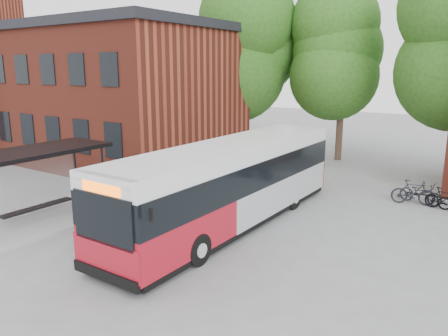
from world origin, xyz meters
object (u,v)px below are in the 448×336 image
Objects in this scene: bus_shelter at (40,185)px; bicycle_0 at (421,193)px; city_bus at (231,185)px; bicycle_1 at (413,192)px; bicycle_3 at (444,199)px.

bus_shelter is 3.77× the size of bicycle_0.
bus_shelter is 0.56× the size of city_bus.
bicycle_1 is at bearing 51.70° from city_bus.
bus_shelter is at bearing 142.67° from bicycle_3.
bicycle_0 is at bearing 79.44° from bicycle_3.
bicycle_3 is at bearing 38.56° from bus_shelter.
bicycle_3 is at bearing -102.33° from bicycle_0.
bicycle_3 is at bearing 44.99° from city_bus.
bicycle_3 is (6.51, 6.42, -1.09)m from city_bus.
bus_shelter is 7.41m from city_bus.
bicycle_3 is (12.85, 10.25, -0.97)m from bus_shelter.
city_bus is 6.68× the size of bicycle_0.
bicycle_1 reaches higher than bicycle_3.
city_bus is 7.76× the size of bicycle_3.
city_bus reaches higher than bicycle_0.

